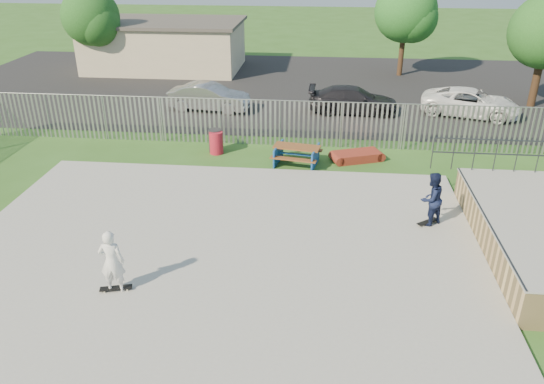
# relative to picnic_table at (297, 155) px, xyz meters

# --- Properties ---
(ground) EXTENTS (120.00, 120.00, 0.00)m
(ground) POSITION_rel_picnic_table_xyz_m (-1.85, -6.93, -0.39)
(ground) COLOR #325D1F
(ground) RESTS_ON ground
(concrete_slab) EXTENTS (15.00, 12.00, 0.15)m
(concrete_slab) POSITION_rel_picnic_table_xyz_m (-1.85, -6.93, -0.32)
(concrete_slab) COLOR #9D9D98
(concrete_slab) RESTS_ON ground
(fence) EXTENTS (26.04, 16.02, 2.00)m
(fence) POSITION_rel_picnic_table_xyz_m (-0.85, -2.34, 0.61)
(fence) COLOR gray
(fence) RESTS_ON ground
(picnic_table) EXTENTS (2.05, 1.79, 0.77)m
(picnic_table) POSITION_rel_picnic_table_xyz_m (0.00, 0.00, 0.00)
(picnic_table) COLOR brown
(picnic_table) RESTS_ON ground
(funbox) EXTENTS (1.99, 1.47, 0.36)m
(funbox) POSITION_rel_picnic_table_xyz_m (2.42, 0.63, -0.21)
(funbox) COLOR maroon
(funbox) RESTS_ON ground
(trash_bin_red) EXTENTS (0.57, 0.57, 0.94)m
(trash_bin_red) POSITION_rel_picnic_table_xyz_m (-3.41, 0.84, 0.08)
(trash_bin_red) COLOR #AA1A2C
(trash_bin_red) RESTS_ON ground
(trash_bin_grey) EXTENTS (0.58, 0.58, 0.97)m
(trash_bin_grey) POSITION_rel_picnic_table_xyz_m (-3.47, 1.05, 0.10)
(trash_bin_grey) COLOR #232325
(trash_bin_grey) RESTS_ON ground
(parking_lot) EXTENTS (40.00, 18.00, 0.02)m
(parking_lot) POSITION_rel_picnic_table_xyz_m (-1.85, 12.07, -0.38)
(parking_lot) COLOR black
(parking_lot) RESTS_ON ground
(car_silver) EXTENTS (4.35, 1.94, 1.39)m
(car_silver) POSITION_rel_picnic_table_xyz_m (-4.94, 6.84, 0.32)
(car_silver) COLOR #A6A6AB
(car_silver) RESTS_ON parking_lot
(car_dark) EXTENTS (4.61, 1.94, 1.33)m
(car_dark) POSITION_rel_picnic_table_xyz_m (2.50, 7.11, 0.29)
(car_dark) COLOR black
(car_dark) RESTS_ON parking_lot
(car_white) EXTENTS (5.26, 3.55, 1.34)m
(car_white) POSITION_rel_picnic_table_xyz_m (8.37, 7.20, 0.30)
(car_white) COLOR white
(car_white) RESTS_ON parking_lot
(building) EXTENTS (10.40, 6.40, 3.20)m
(building) POSITION_rel_picnic_table_xyz_m (-9.85, 16.07, 1.22)
(building) COLOR beige
(building) RESTS_ON ground
(tree_left) EXTENTS (3.58, 3.58, 5.52)m
(tree_left) POSITION_rel_picnic_table_xyz_m (-13.69, 13.55, 3.32)
(tree_left) COLOR #3A2317
(tree_left) RESTS_ON ground
(tree_mid) EXTENTS (3.87, 3.87, 5.97)m
(tree_mid) POSITION_rel_picnic_table_xyz_m (5.85, 15.69, 3.63)
(tree_mid) COLOR #432C1B
(tree_mid) RESTS_ON ground
(skateboard_a) EXTENTS (0.76, 0.64, 0.08)m
(skateboard_a) POSITION_rel_picnic_table_xyz_m (4.37, -4.74, -0.20)
(skateboard_a) COLOR black
(skateboard_a) RESTS_ON concrete_slab
(skateboard_b) EXTENTS (0.82, 0.40, 0.08)m
(skateboard_b) POSITION_rel_picnic_table_xyz_m (-4.06, -9.04, -0.20)
(skateboard_b) COLOR black
(skateboard_b) RESTS_ON concrete_slab
(skater_navy) EXTENTS (1.05, 1.02, 1.71)m
(skater_navy) POSITION_rel_picnic_table_xyz_m (4.37, -4.74, 0.61)
(skater_navy) COLOR #121A3A
(skater_navy) RESTS_ON concrete_slab
(skater_white) EXTENTS (0.66, 0.46, 1.71)m
(skater_white) POSITION_rel_picnic_table_xyz_m (-4.06, -9.04, 0.61)
(skater_white) COLOR white
(skater_white) RESTS_ON concrete_slab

